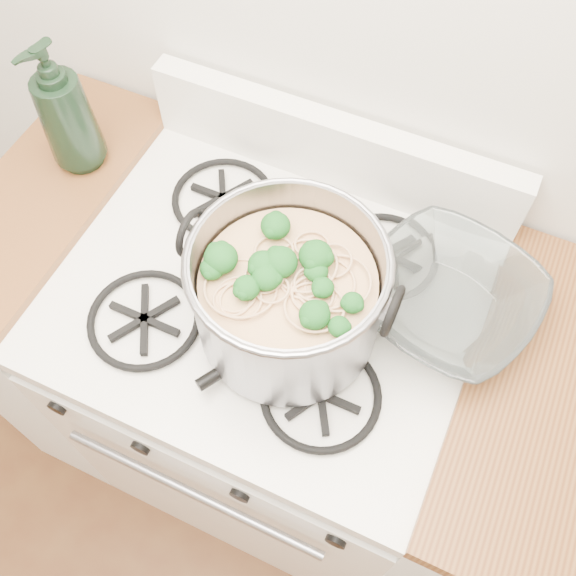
% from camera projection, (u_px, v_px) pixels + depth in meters
% --- Properties ---
extents(gas_range, '(0.76, 0.66, 0.92)m').
position_uv_depth(gas_range, '(272.00, 387.00, 1.58)').
color(gas_range, white).
rests_on(gas_range, ground).
extents(counter_left, '(0.25, 0.65, 0.92)m').
position_uv_depth(counter_left, '(97.00, 307.00, 1.67)').
color(counter_left, silver).
rests_on(counter_left, ground).
extents(stock_pot, '(0.35, 0.32, 0.21)m').
position_uv_depth(stock_pot, '(288.00, 296.00, 1.03)').
color(stock_pot, gray).
rests_on(stock_pot, gas_range).
extents(spatula, '(0.41, 0.41, 0.02)m').
position_uv_depth(spatula, '(323.00, 308.00, 1.12)').
color(spatula, black).
rests_on(spatula, gas_range).
extents(glass_bowl, '(0.15, 0.15, 0.03)m').
position_uv_depth(glass_bowl, '(445.00, 304.00, 1.12)').
color(glass_bowl, white).
rests_on(glass_bowl, gas_range).
extents(bottle, '(0.13, 0.13, 0.28)m').
position_uv_depth(bottle, '(63.00, 107.00, 1.20)').
color(bottle, black).
rests_on(bottle, counter_left).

